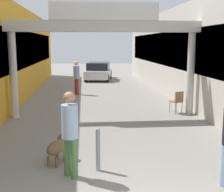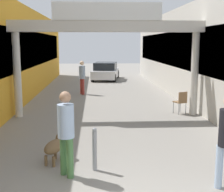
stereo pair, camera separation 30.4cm
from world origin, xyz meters
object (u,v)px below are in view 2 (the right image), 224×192
object	(u,v)px
dog_on_leash	(56,146)
cafe_chair_wood_nearer	(181,101)
bollard_post_metal	(95,149)
pedestrian_carrying_crate	(82,75)
parked_car_white	(106,71)
pedestrian_with_dog	(66,128)

from	to	relation	value
dog_on_leash	cafe_chair_wood_nearer	distance (m)	6.42
bollard_post_metal	dog_on_leash	bearing A→B (deg)	148.53
bollard_post_metal	pedestrian_carrying_crate	bearing A→B (deg)	93.66
dog_on_leash	parked_car_white	size ratio (longest dim) A/B	0.21
bollard_post_metal	cafe_chair_wood_nearer	distance (m)	6.32
pedestrian_carrying_crate	cafe_chair_wood_nearer	world-z (taller)	pedestrian_carrying_crate
dog_on_leash	bollard_post_metal	bearing A→B (deg)	-31.47
pedestrian_with_dog	pedestrian_carrying_crate	size ratio (longest dim) A/B	0.99
pedestrian_with_dog	parked_car_white	xyz separation A→B (m)	(1.44, 17.68, -0.39)
parked_car_white	pedestrian_carrying_crate	bearing A→B (deg)	-102.43
cafe_chair_wood_nearer	dog_on_leash	bearing A→B (deg)	-131.89
dog_on_leash	cafe_chair_wood_nearer	bearing A→B (deg)	48.11
pedestrian_carrying_crate	dog_on_leash	world-z (taller)	pedestrian_carrying_crate
pedestrian_carrying_crate	parked_car_white	distance (m)	7.13
pedestrian_with_dog	bollard_post_metal	world-z (taller)	pedestrian_with_dog
dog_on_leash	pedestrian_with_dog	bearing A→B (deg)	-68.31
pedestrian_with_dog	dog_on_leash	xyz separation A→B (m)	(-0.33, 0.83, -0.64)
pedestrian_with_dog	dog_on_leash	bearing A→B (deg)	111.69
pedestrian_carrying_crate	parked_car_white	world-z (taller)	pedestrian_carrying_crate
cafe_chair_wood_nearer	parked_car_white	world-z (taller)	parked_car_white
pedestrian_with_dog	bollard_post_metal	size ratio (longest dim) A/B	1.87
dog_on_leash	bollard_post_metal	world-z (taller)	bollard_post_metal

